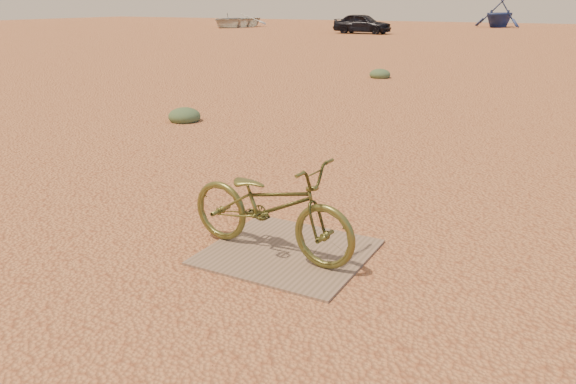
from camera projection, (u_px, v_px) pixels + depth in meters
The scene contains 8 objects.
ground at pixel (297, 292), 4.32m from camera, with size 120.00×120.00×0.00m, color #C48051.
plywood_board at pixel (288, 252), 4.98m from camera, with size 1.37×1.28×0.02m, color #826654.
bicycle at pixel (270, 206), 4.82m from camera, with size 0.58×1.65×0.87m, color brown.
car at pixel (362, 23), 38.27m from camera, with size 1.58×3.92×1.34m, color black.
boat_near_left at pixel (235, 20), 47.69m from camera, with size 4.03×5.65×1.17m, color beige.
boat_far_left at pixel (500, 13), 47.40m from camera, with size 3.78×4.38×2.30m, color navy.
kale_a at pixel (185, 121), 10.46m from camera, with size 0.60×0.60×0.33m, color #496141.
kale_c at pixel (380, 78), 16.37m from camera, with size 0.61×0.61×0.33m, color #496141.
Camera 1 is at (1.76, -3.41, 2.13)m, focal length 35.00 mm.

